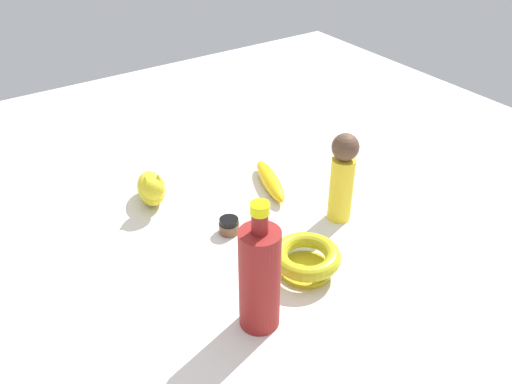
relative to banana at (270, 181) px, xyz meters
The scene contains 7 objects.
ground 0.14m from the banana, 47.98° to the right, with size 2.00×2.00×0.00m, color silver.
banana is the anchor object (origin of this frame).
bowl 0.31m from the banana, 22.39° to the right, with size 0.14×0.14×0.05m.
cat_figurine 0.28m from the banana, 110.51° to the right, with size 0.15×0.09×0.10m.
nail_polish_jar 0.20m from the banana, 60.97° to the right, with size 0.04×0.04×0.03m.
person_figure_adult 0.22m from the banana, 16.48° to the left, with size 0.07×0.07×0.21m.
bottle_tall 0.45m from the banana, 37.78° to the right, with size 0.07×0.07×0.25m.
Camera 1 is at (0.82, -0.55, 0.73)m, focal length 38.59 mm.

